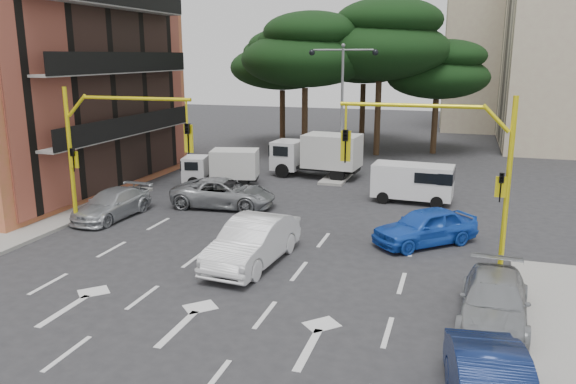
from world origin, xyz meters
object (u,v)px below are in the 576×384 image
at_px(car_blue_compact, 425,227).
at_px(street_lamp_center, 342,86).
at_px(signal_mast_right, 453,158).
at_px(car_silver_cross_a, 224,193).
at_px(box_truck_b, 317,155).
at_px(van_white, 412,183).
at_px(car_silver_parked, 494,301).
at_px(car_white_hatch, 253,242).
at_px(car_silver_wagon, 112,204).
at_px(signal_mast_left, 106,140).
at_px(box_truck_a, 222,168).

bearing_deg(car_blue_compact, street_lamp_center, 164.54).
bearing_deg(signal_mast_right, car_silver_cross_a, 154.89).
relative_size(car_silver_cross_a, box_truck_b, 0.93).
bearing_deg(van_white, car_silver_parked, 17.75).
bearing_deg(signal_mast_right, box_truck_b, 121.70).
xyz_separation_m(car_white_hatch, car_silver_wagon, (-8.22, 3.55, -0.19)).
bearing_deg(signal_mast_left, signal_mast_right, 0.00).
xyz_separation_m(signal_mast_right, box_truck_b, (-8.11, 13.13, -2.55)).
distance_m(car_blue_compact, box_truck_a, 13.65).
relative_size(street_lamp_center, car_silver_parked, 1.74).
distance_m(signal_mast_left, box_truck_a, 9.64).
height_order(signal_mast_right, van_white, signal_mast_right).
relative_size(car_white_hatch, car_silver_wagon, 1.14).
relative_size(car_white_hatch, box_truck_a, 1.17).
xyz_separation_m(signal_mast_left, car_white_hatch, (7.03, -1.79, -3.06)).
height_order(car_silver_cross_a, car_silver_parked, car_silver_cross_a).
bearing_deg(car_silver_cross_a, street_lamp_center, -28.08).
height_order(car_silver_wagon, car_silver_parked, car_silver_parked).
distance_m(car_white_hatch, box_truck_a, 12.52).
bearing_deg(car_silver_wagon, car_silver_parked, -16.36).
distance_m(signal_mast_left, car_blue_compact, 13.29).
height_order(street_lamp_center, car_silver_cross_a, street_lamp_center).
bearing_deg(car_silver_parked, car_blue_compact, 113.62).
xyz_separation_m(car_silver_wagon, box_truck_b, (6.69, 11.37, 0.69)).
bearing_deg(box_truck_a, box_truck_b, -61.69).
distance_m(car_blue_compact, box_truck_b, 13.10).
height_order(signal_mast_right, street_lamp_center, street_lamp_center).
distance_m(car_silver_cross_a, van_white, 9.47).
xyz_separation_m(signal_mast_left, van_white, (11.62, 8.74, -2.90)).
xyz_separation_m(signal_mast_left, car_silver_cross_a, (2.92, 5.01, -3.19)).
bearing_deg(box_truck_a, signal_mast_right, -138.88).
relative_size(car_white_hatch, car_blue_compact, 1.17).
xyz_separation_m(car_silver_cross_a, van_white, (8.70, 3.73, 0.29)).
height_order(car_blue_compact, car_silver_parked, car_blue_compact).
bearing_deg(street_lamp_center, car_blue_compact, -63.38).
bearing_deg(box_truck_a, car_silver_cross_a, -167.80).
bearing_deg(car_silver_cross_a, signal_mast_left, 145.01).
bearing_deg(car_silver_cross_a, signal_mast_right, -119.85).
bearing_deg(signal_mast_right, car_white_hatch, -164.79).
relative_size(signal_mast_left, car_blue_compact, 1.40).
bearing_deg(car_silver_cross_a, car_silver_wagon, 123.56).
bearing_deg(car_silver_parked, car_silver_wagon, 163.79).
bearing_deg(van_white, car_blue_compact, 12.45).
relative_size(signal_mast_right, car_blue_compact, 1.40).
bearing_deg(signal_mast_left, van_white, 36.94).
height_order(car_white_hatch, van_white, van_white).
bearing_deg(car_silver_cross_a, box_truck_b, -22.33).
bearing_deg(signal_mast_right, signal_mast_left, 180.00).
bearing_deg(signal_mast_right, car_blue_compact, 111.95).
xyz_separation_m(car_white_hatch, car_silver_cross_a, (-4.11, 6.80, -0.13)).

